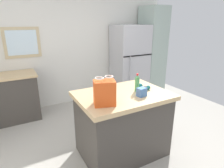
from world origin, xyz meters
TOP-DOWN VIEW (x-y plane):
  - ground at (0.00, 0.00)m, footprint 5.81×5.81m
  - back_wall at (-0.02, 2.30)m, footprint 4.84×0.13m
  - kitchen_island at (-0.00, 0.04)m, footprint 1.24×0.89m
  - refrigerator at (1.34, 1.89)m, footprint 0.81×0.70m
  - tall_cabinet at (2.03, 1.89)m, footprint 0.52×0.63m
  - shopping_bag at (-0.38, -0.16)m, footprint 0.29×0.24m
  - small_box at (0.16, -0.15)m, footprint 0.13×0.11m
  - bottle at (0.22, 0.03)m, footprint 0.06×0.06m
  - ear_defenders at (0.37, 0.06)m, footprint 0.19×0.19m

SIDE VIEW (x-z plane):
  - ground at x=0.00m, z-range 0.00..0.00m
  - kitchen_island at x=0.00m, z-range 0.00..0.94m
  - refrigerator at x=1.34m, z-range 0.00..1.78m
  - ear_defenders at x=0.37m, z-range 0.92..0.99m
  - small_box at x=0.16m, z-range 0.93..1.04m
  - bottle at x=0.22m, z-range 0.92..1.17m
  - shopping_bag at x=-0.38m, z-range 0.91..1.25m
  - tall_cabinet at x=2.03m, z-range 0.00..2.22m
  - back_wall at x=-0.02m, z-range 0.00..2.57m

